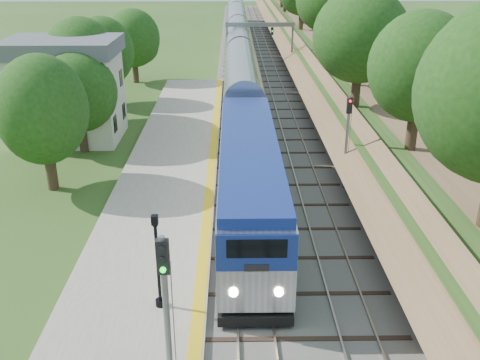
{
  "coord_description": "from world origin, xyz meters",
  "views": [
    {
      "loc": [
        -0.88,
        -11.73,
        14.11
      ],
      "look_at": [
        -0.5,
        14.63,
        2.8
      ],
      "focal_mm": 40.0,
      "sensor_mm": 36.0,
      "label": 1
    }
  ],
  "objects_px": {
    "lamppost_far": "(158,267)",
    "signal_gantry": "(260,34)",
    "train": "(239,52)",
    "signal_platform": "(166,308)",
    "signal_farside": "(347,133)",
    "station_building": "(66,89)"
  },
  "relations": [
    {
      "from": "lamppost_far",
      "to": "signal_farside",
      "type": "relative_size",
      "value": 0.71
    },
    {
      "from": "signal_gantry",
      "to": "signal_platform",
      "type": "height_order",
      "value": "signal_platform"
    },
    {
      "from": "signal_platform",
      "to": "signal_farside",
      "type": "relative_size",
      "value": 1.06
    },
    {
      "from": "signal_gantry",
      "to": "lamppost_far",
      "type": "xyz_separation_m",
      "value": [
        -6.43,
        -48.07,
        -2.55
      ]
    },
    {
      "from": "station_building",
      "to": "train",
      "type": "relative_size",
      "value": 0.08
    },
    {
      "from": "station_building",
      "to": "signal_farside",
      "type": "xyz_separation_m",
      "value": [
        20.2,
        -10.39,
        -0.31
      ]
    },
    {
      "from": "station_building",
      "to": "signal_platform",
      "type": "bearing_deg",
      "value": -68.75
    },
    {
      "from": "train",
      "to": "signal_gantry",
      "type": "bearing_deg",
      "value": -37.49
    },
    {
      "from": "lamppost_far",
      "to": "signal_platform",
      "type": "bearing_deg",
      "value": -79.03
    },
    {
      "from": "train",
      "to": "signal_farside",
      "type": "distance_m",
      "value": 37.81
    },
    {
      "from": "lamppost_far",
      "to": "signal_gantry",
      "type": "bearing_deg",
      "value": 82.38
    },
    {
      "from": "station_building",
      "to": "signal_platform",
      "type": "relative_size",
      "value": 1.35
    },
    {
      "from": "lamppost_far",
      "to": "signal_farside",
      "type": "distance_m",
      "value": 16.33
    },
    {
      "from": "signal_gantry",
      "to": "lamppost_far",
      "type": "distance_m",
      "value": 48.57
    },
    {
      "from": "station_building",
      "to": "signal_farside",
      "type": "bearing_deg",
      "value": -27.22
    },
    {
      "from": "signal_gantry",
      "to": "signal_platform",
      "type": "bearing_deg",
      "value": -95.73
    },
    {
      "from": "station_building",
      "to": "signal_gantry",
      "type": "distance_m",
      "value": 29.94
    },
    {
      "from": "train",
      "to": "signal_platform",
      "type": "xyz_separation_m",
      "value": [
        -2.9,
        -55.43,
        1.92
      ]
    },
    {
      "from": "signal_gantry",
      "to": "signal_farside",
      "type": "bearing_deg",
      "value": -83.98
    },
    {
      "from": "signal_farside",
      "to": "lamppost_far",
      "type": "bearing_deg",
      "value": -128.67
    },
    {
      "from": "signal_gantry",
      "to": "lamppost_far",
      "type": "relative_size",
      "value": 1.98
    },
    {
      "from": "station_building",
      "to": "train",
      "type": "xyz_separation_m",
      "value": [
        14.0,
        26.89,
        -1.72
      ]
    }
  ]
}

